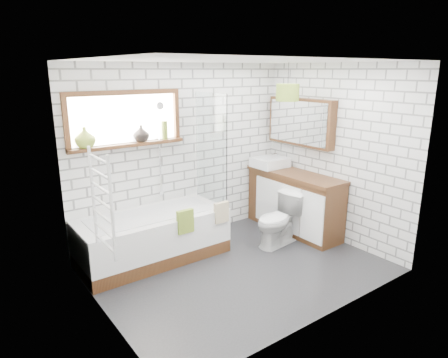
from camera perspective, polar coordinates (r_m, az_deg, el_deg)
floor at (r=5.13m, az=2.22°, el=-12.65°), size 3.40×2.60×0.01m
ceiling at (r=4.53m, az=2.55°, el=16.62°), size 3.40×2.60×0.01m
wall_back at (r=5.73m, az=-5.80°, el=3.65°), size 3.40×0.01×2.50m
wall_front at (r=3.79m, az=14.78°, el=-2.91°), size 3.40×0.01×2.50m
wall_left at (r=3.89m, az=-17.71°, el=-2.66°), size 0.01×2.60×2.50m
wall_right at (r=5.87m, az=15.54°, el=3.45°), size 0.01×2.60×2.50m
window at (r=5.23m, az=-13.83°, el=8.28°), size 1.52×0.16×0.68m
towel_radiator at (r=3.92m, az=-17.03°, el=-3.24°), size 0.06×0.52×1.00m
mirror_cabinet at (r=6.12m, az=10.89°, el=8.01°), size 0.16×1.20×0.70m
shower_riser at (r=5.48m, az=-9.19°, el=4.07°), size 0.02×0.02×1.30m
bathtub at (r=5.32m, az=-10.12°, el=-8.12°), size 1.90×0.84×0.61m
shower_screen at (r=5.45m, az=-1.86°, el=4.35°), size 0.02×0.72×1.50m
towel_green at (r=4.98m, az=-5.55°, el=-6.06°), size 0.22×0.06×0.30m
towel_beige at (r=5.26m, az=-0.38°, el=-4.79°), size 0.21×0.05×0.28m
vanity at (r=6.18m, az=9.97°, el=-3.21°), size 0.52×1.61×0.92m
basin at (r=6.34m, az=6.57°, el=2.40°), size 0.50×0.44×0.15m
tap at (r=6.44m, az=7.63°, el=3.00°), size 0.03×0.03×0.14m
toilet at (r=5.67m, az=7.81°, el=-5.81°), size 0.50×0.77×0.74m
vase_olive at (r=5.05m, az=-19.23°, el=5.39°), size 0.31×0.31×0.25m
vase_dark at (r=5.30m, az=-11.73°, el=6.17°), size 0.23×0.23×0.21m
bottle at (r=5.45m, az=-8.45°, el=6.71°), size 0.10×0.10×0.24m
pendant at (r=5.69m, az=9.07°, el=12.11°), size 0.32×0.32×0.23m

